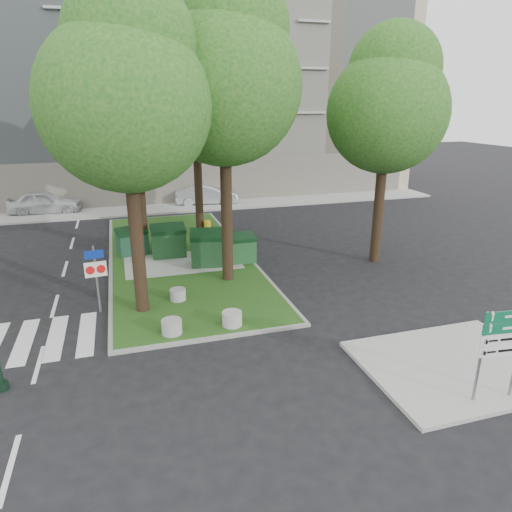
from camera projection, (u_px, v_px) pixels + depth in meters
name	position (u px, v px, depth m)	size (l,w,h in m)	color
ground	(199.00, 341.00, 13.93)	(120.00, 120.00, 0.00)	black
median_island	(179.00, 257.00, 21.30)	(6.00, 16.00, 0.12)	#1C4313
median_kerb	(179.00, 257.00, 21.31)	(6.30, 16.30, 0.10)	gray
sidewalk_corner	(455.00, 366.00, 12.51)	(5.00, 4.00, 0.12)	#999993
building_sidewalk	(151.00, 209.00, 30.69)	(42.00, 3.00, 0.12)	#999993
zebra_crossing	(72.00, 335.00, 14.26)	(5.00, 3.00, 0.01)	silver
apartment_building	(135.00, 87.00, 34.95)	(41.00, 12.00, 16.00)	beige
tree_median_near_left	(127.00, 88.00, 13.52)	(5.20, 5.20, 10.53)	black
tree_median_near_right	(226.00, 70.00, 16.08)	(5.60, 5.60, 11.46)	black
tree_median_mid	(135.00, 101.00, 19.66)	(4.80, 4.80, 9.99)	black
tree_median_far	(195.00, 73.00, 22.83)	(5.80, 5.80, 11.93)	black
tree_street_right	(389.00, 100.00, 18.76)	(5.00, 5.00, 10.06)	black
dumpster_a	(132.00, 241.00, 21.37)	(1.54, 1.24, 1.26)	#0F3A24
dumpster_b	(168.00, 241.00, 21.05)	(1.61, 1.15, 1.47)	#103816
dumpster_c	(210.00, 248.00, 19.91)	(1.85, 1.45, 1.55)	black
dumpster_d	(240.00, 248.00, 20.34)	(1.38, 0.97, 1.28)	#15461D
bollard_left	(172.00, 327.00, 14.07)	(0.63, 0.63, 0.45)	#989994
bollard_right	(232.00, 318.00, 14.60)	(0.64, 0.64, 0.45)	#A7A6A1
bollard_mid	(178.00, 294.00, 16.48)	(0.57, 0.57, 0.41)	#969792
litter_bin	(207.00, 226.00, 25.05)	(0.37, 0.37, 0.64)	gold
traffic_sign_pole	(96.00, 270.00, 15.36)	(0.72, 0.11, 2.40)	slate
directional_sign	(502.00, 341.00, 10.59)	(1.16, 0.19, 2.32)	slate
car_white	(45.00, 202.00, 29.56)	(1.82, 4.51, 1.54)	silver
car_silver	(207.00, 195.00, 32.22)	(1.51, 4.34, 1.43)	#A7AAAF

